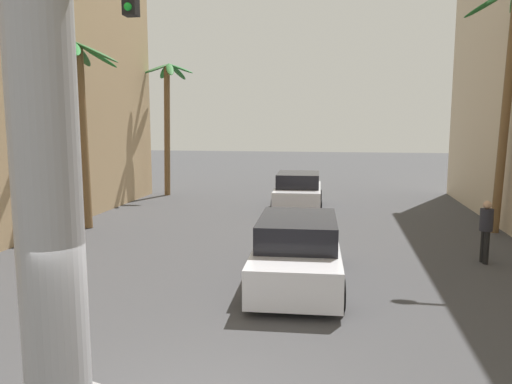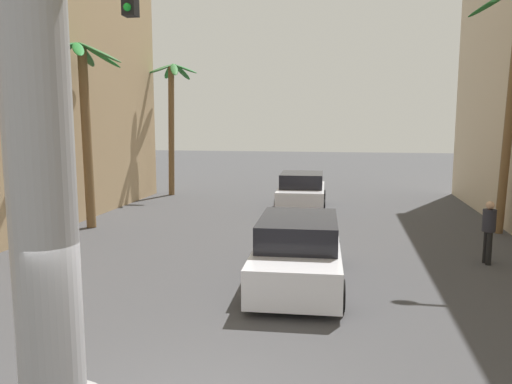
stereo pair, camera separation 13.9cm
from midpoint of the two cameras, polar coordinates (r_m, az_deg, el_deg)
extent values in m
plane|color=#424244|center=(15.92, 3.59, -5.60)|extent=(94.69, 94.69, 0.00)
cylinder|color=#9E9EA3|center=(5.50, -23.33, 13.04)|extent=(0.68, 0.68, 8.58)
sphere|color=green|center=(9.44, -14.07, 19.82)|extent=(0.14, 0.14, 0.14)
cylinder|color=black|center=(13.53, 1.59, -6.65)|extent=(0.25, 0.65, 0.64)
cylinder|color=black|center=(13.47, 9.36, -6.82)|extent=(0.25, 0.65, 0.64)
cylinder|color=black|center=(10.38, -0.40, -11.26)|extent=(0.25, 0.65, 0.64)
cylinder|color=black|center=(10.29, 9.88, -11.55)|extent=(0.25, 0.65, 0.64)
cube|color=silver|center=(11.80, 5.16, -7.67)|extent=(2.12, 4.82, 0.80)
cube|color=black|center=(11.63, 5.20, -4.35)|extent=(1.87, 2.68, 0.60)
cylinder|color=black|center=(23.28, 3.32, -0.44)|extent=(0.24, 0.65, 0.64)
cylinder|color=black|center=(23.20, 7.84, -0.53)|extent=(0.24, 0.65, 0.64)
cylinder|color=black|center=(20.36, 2.64, -1.66)|extent=(0.24, 0.65, 0.64)
cylinder|color=black|center=(20.28, 7.80, -1.77)|extent=(0.24, 0.65, 0.64)
cube|color=silver|center=(21.72, 5.42, -0.43)|extent=(2.08, 4.30, 0.80)
cube|color=black|center=(21.63, 5.44, 1.40)|extent=(1.86, 2.39, 0.60)
cylinder|color=brown|center=(18.44, 27.19, 7.74)|extent=(0.42, 0.54, 7.88)
ellipsoid|color=#246F2D|center=(19.25, 25.65, 18.97)|extent=(1.55, 1.27, 0.83)
cylinder|color=brown|center=(18.63, -18.57, 5.79)|extent=(0.57, 0.66, 6.32)
ellipsoid|color=#2B662D|center=(18.45, -17.20, 14.99)|extent=(1.56, 0.55, 0.79)
ellipsoid|color=#21752D|center=(18.98, -17.17, 14.70)|extent=(1.31, 1.32, 0.87)
ellipsoid|color=#285D2D|center=(19.50, -18.73, 14.58)|extent=(0.58, 1.59, 0.74)
ellipsoid|color=#206C2D|center=(19.36, -21.30, 14.71)|extent=(1.64, 0.86, 0.54)
ellipsoid|color=#215C2D|center=(18.86, -22.17, 14.71)|extent=(1.59, 0.93, 0.68)
ellipsoid|color=#216E2D|center=(18.25, -21.72, 14.97)|extent=(0.93, 1.59, 0.69)
ellipsoid|color=#20752D|center=(17.94, -19.44, 15.17)|extent=(1.16, 1.50, 0.73)
cylinder|color=brown|center=(25.71, -9.49, 6.80)|extent=(0.52, 0.56, 6.49)
ellipsoid|color=#24692D|center=(25.61, -7.92, 13.77)|extent=(1.33, 0.53, 0.57)
ellipsoid|color=#24682D|center=(26.40, -8.30, 13.42)|extent=(0.79, 1.25, 0.79)
ellipsoid|color=#21762D|center=(26.53, -9.74, 13.42)|extent=(1.04, 1.20, 0.72)
ellipsoid|color=#276C2D|center=(26.11, -10.73, 13.64)|extent=(1.32, 0.40, 0.51)
ellipsoid|color=#2E602D|center=(25.48, -10.47, 13.75)|extent=(0.97, 1.30, 0.56)
ellipsoid|color=#2B692D|center=(25.23, -9.18, 13.68)|extent=(0.81, 1.26, 0.76)
cylinder|color=black|center=(14.75, 25.03, -5.69)|extent=(0.14, 0.14, 0.88)
cylinder|color=black|center=(14.57, 25.34, -5.87)|extent=(0.14, 0.14, 0.88)
cylinder|color=#26262D|center=(14.51, 25.35, -2.96)|extent=(0.39, 0.39, 0.59)
sphere|color=tan|center=(14.45, 25.45, -1.38)|extent=(0.22, 0.22, 0.22)
camera|label=1|loc=(0.07, -89.62, 0.05)|focal=35.00mm
camera|label=2|loc=(0.07, 90.38, -0.05)|focal=35.00mm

